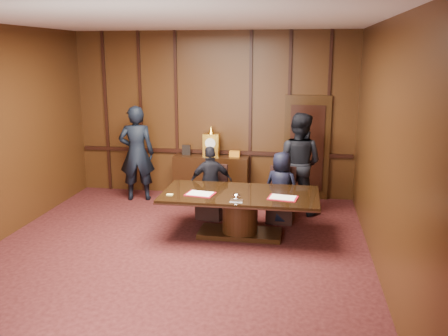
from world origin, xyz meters
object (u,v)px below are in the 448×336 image
(sideboard, at_px, (211,175))
(conference_table, at_px, (240,207))
(witness_left, at_px, (137,153))
(witness_right, at_px, (298,163))
(signatory_right, at_px, (281,187))
(signatory_left, at_px, (211,183))

(sideboard, xyz_separation_m, conference_table, (0.90, -2.16, 0.02))
(witness_left, distance_m, witness_right, 3.35)
(sideboard, bearing_deg, witness_left, -163.83)
(witness_right, bearing_deg, conference_table, 77.92)
(conference_table, distance_m, witness_left, 3.00)
(conference_table, xyz_separation_m, witness_right, (0.94, 1.46, 0.47))
(signatory_right, bearing_deg, signatory_left, 18.94)
(signatory_left, bearing_deg, signatory_right, 161.00)
(signatory_right, relative_size, witness_left, 0.66)
(sideboard, distance_m, signatory_right, 2.07)
(signatory_left, bearing_deg, witness_left, -46.79)
(signatory_right, height_order, witness_left, witness_left)
(sideboard, xyz_separation_m, witness_right, (1.84, -0.70, 0.49))
(signatory_left, bearing_deg, witness_right, -176.54)
(signatory_right, bearing_deg, witness_left, 2.10)
(witness_left, bearing_deg, signatory_left, 139.59)
(witness_left, height_order, witness_right, witness_left)
(conference_table, bearing_deg, witness_left, 144.34)
(sideboard, relative_size, witness_left, 0.80)
(signatory_left, distance_m, witness_right, 1.74)
(conference_table, relative_size, witness_left, 1.31)
(signatory_left, bearing_deg, conference_table, 110.09)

